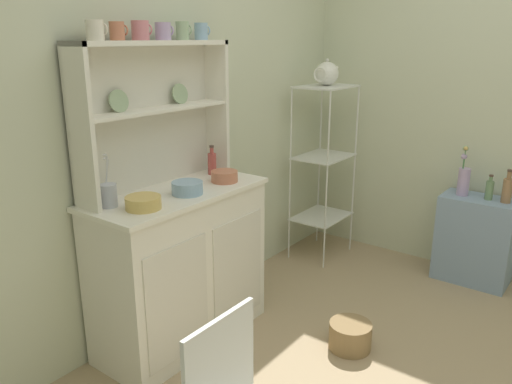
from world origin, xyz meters
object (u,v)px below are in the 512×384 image
(vinegar_bottle, at_px, (507,189))
(bakers_rack, at_px, (324,154))
(jam_bottle, at_px, (212,163))
(bowl_mixing_large, at_px, (143,203))
(side_shelf_blue, at_px, (475,240))
(hutch_shelf_unit, at_px, (151,105))
(flower_vase, at_px, (464,178))
(cup_cream_0, at_px, (95,30))
(hutch_cabinet, at_px, (181,265))
(oil_bottle, at_px, (489,189))
(floor_basket, at_px, (350,336))
(porcelain_teapot, at_px, (327,74))
(utensil_jar, at_px, (109,195))

(vinegar_bottle, bearing_deg, bakers_rack, 101.11)
(jam_bottle, bearing_deg, bowl_mixing_large, -166.40)
(side_shelf_blue, bearing_deg, vinegar_bottle, -90.00)
(hutch_shelf_unit, height_order, flower_vase, hutch_shelf_unit)
(cup_cream_0, bearing_deg, bakers_rack, -4.77)
(bakers_rack, xyz_separation_m, side_shelf_blue, (0.24, -1.07, -0.50))
(hutch_cabinet, relative_size, side_shelf_blue, 1.67)
(cup_cream_0, xyz_separation_m, flower_vase, (2.04, -1.10, -0.94))
(hutch_shelf_unit, height_order, oil_bottle, hutch_shelf_unit)
(floor_basket, distance_m, jam_bottle, 1.24)
(hutch_cabinet, bearing_deg, bakers_rack, -1.10)
(bowl_mixing_large, relative_size, jam_bottle, 0.98)
(bakers_rack, bearing_deg, side_shelf_blue, -77.35)
(floor_basket, distance_m, porcelain_teapot, 1.82)
(bowl_mixing_large, distance_m, jam_bottle, 0.68)
(hutch_shelf_unit, height_order, cup_cream_0, cup_cream_0)
(jam_bottle, relative_size, utensil_jar, 0.68)
(jam_bottle, bearing_deg, bakers_rack, -5.92)
(utensil_jar, height_order, oil_bottle, utensil_jar)
(bakers_rack, relative_size, side_shelf_blue, 2.17)
(side_shelf_blue, bearing_deg, floor_basket, 166.64)
(flower_vase, bearing_deg, cup_cream_0, 151.74)
(vinegar_bottle, bearing_deg, oil_bottle, 90.00)
(side_shelf_blue, bearing_deg, bakers_rack, 102.65)
(vinegar_bottle, bearing_deg, side_shelf_blue, 90.00)
(hutch_shelf_unit, xyz_separation_m, oil_bottle, (1.71, -1.31, -0.63))
(side_shelf_blue, height_order, cup_cream_0, cup_cream_0)
(floor_basket, relative_size, flower_vase, 0.68)
(floor_basket, xyz_separation_m, jam_bottle, (-0.10, 0.89, 0.86))
(bowl_mixing_large, bearing_deg, utensil_jar, 116.95)
(floor_basket, height_order, utensil_jar, utensil_jar)
(bakers_rack, xyz_separation_m, vinegar_bottle, (0.24, -1.22, -0.11))
(side_shelf_blue, distance_m, jam_bottle, 1.90)
(flower_vase, bearing_deg, bakers_rack, 104.21)
(cup_cream_0, xyz_separation_m, jam_bottle, (0.70, -0.04, -0.73))
(flower_vase, bearing_deg, bowl_mixing_large, 155.76)
(hutch_shelf_unit, height_order, vinegar_bottle, hutch_shelf_unit)
(flower_vase, height_order, oil_bottle, flower_vase)
(cup_cream_0, relative_size, oil_bottle, 0.54)
(utensil_jar, bearing_deg, flower_vase, -26.86)
(hutch_cabinet, height_order, cup_cream_0, cup_cream_0)
(bowl_mixing_large, height_order, flower_vase, flower_vase)
(utensil_jar, height_order, vinegar_bottle, utensil_jar)
(jam_bottle, bearing_deg, oil_bottle, -42.48)
(jam_bottle, distance_m, vinegar_bottle, 1.91)
(hutch_shelf_unit, distance_m, vinegar_bottle, 2.31)
(hutch_cabinet, bearing_deg, oil_bottle, -33.76)
(floor_basket, bearing_deg, cup_cream_0, 130.75)
(hutch_cabinet, bearing_deg, side_shelf_blue, -32.63)
(bowl_mixing_large, distance_m, utensil_jar, 0.17)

